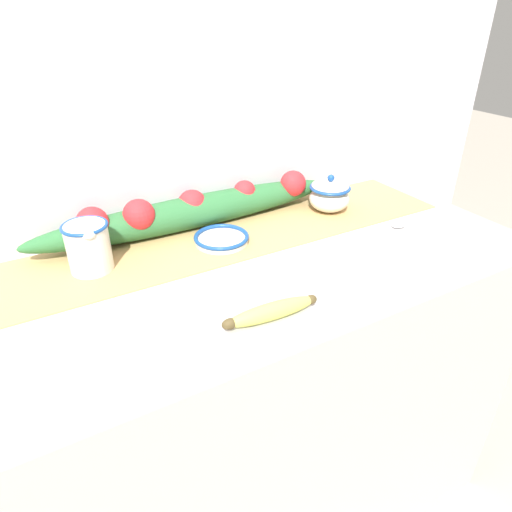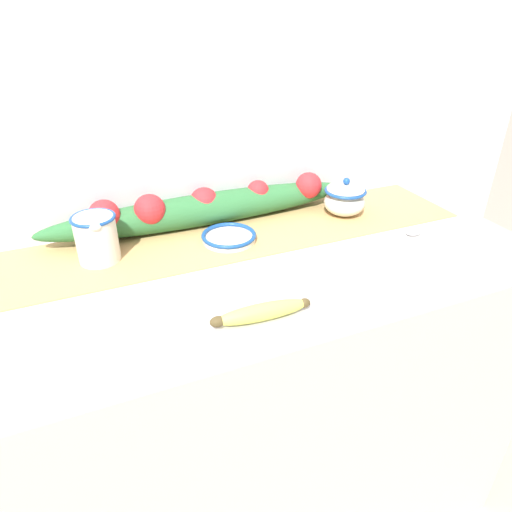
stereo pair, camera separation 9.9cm
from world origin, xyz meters
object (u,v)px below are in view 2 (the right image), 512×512
at_px(cream_pitcher, 96,237).
at_px(small_dish, 229,237).
at_px(spoon, 410,233).
at_px(banana, 262,312).
at_px(sugar_bowl, 345,199).

bearing_deg(cream_pitcher, small_dish, -5.18).
xyz_separation_m(cream_pitcher, spoon, (0.76, -0.18, -0.06)).
relative_size(small_dish, banana, 0.68).
xyz_separation_m(cream_pitcher, small_dish, (0.31, -0.03, -0.05)).
xyz_separation_m(sugar_bowl, small_dish, (-0.36, -0.03, -0.04)).
bearing_deg(small_dish, cream_pitcher, 174.82).
xyz_separation_m(banana, spoon, (0.50, 0.18, -0.01)).
height_order(cream_pitcher, sugar_bowl, cream_pitcher).
xyz_separation_m(cream_pitcher, sugar_bowl, (0.67, -0.00, -0.01)).
bearing_deg(small_dish, spoon, -18.51).
height_order(sugar_bowl, small_dish, sugar_bowl).
relative_size(cream_pitcher, spoon, 0.66).
relative_size(small_dish, spoon, 0.77).
bearing_deg(cream_pitcher, sugar_bowl, -0.13).
height_order(small_dish, spoon, small_dish).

